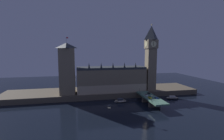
# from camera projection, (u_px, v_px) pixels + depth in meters

# --- Properties ---
(ground_plane) EXTENTS (400.00, 400.00, 0.00)m
(ground_plane) POSITION_uv_depth(u_px,v_px,m) (109.00, 105.00, 154.02)
(ground_plane) COLOR black
(embankment) EXTENTS (220.00, 42.00, 5.79)m
(embankment) POSITION_uv_depth(u_px,v_px,m) (103.00, 92.00, 191.64)
(embankment) COLOR brown
(embankment) RESTS_ON ground_plane
(parliament_hall) EXTENTS (76.33, 23.75, 33.31)m
(parliament_hall) POSITION_uv_depth(u_px,v_px,m) (111.00, 79.00, 184.80)
(parliament_hall) COLOR #7F7056
(parliament_hall) RESTS_ON embankment
(clock_tower) EXTENTS (12.54, 12.65, 75.44)m
(clock_tower) POSITION_uv_depth(u_px,v_px,m) (151.00, 56.00, 185.41)
(clock_tower) COLOR #7F7056
(clock_tower) RESTS_ON embankment
(victoria_tower) EXTENTS (16.07, 16.07, 60.02)m
(victoria_tower) POSITION_uv_depth(u_px,v_px,m) (67.00, 69.00, 170.93)
(victoria_tower) COLOR #7F7056
(victoria_tower) RESTS_ON embankment
(bridge) EXTENTS (12.66, 46.00, 7.19)m
(bridge) POSITION_uv_depth(u_px,v_px,m) (151.00, 99.00, 156.57)
(bridge) COLOR #4C7560
(bridge) RESTS_ON ground_plane
(car_northbound_lead) EXTENTS (1.93, 4.31, 1.55)m
(car_northbound_lead) POSITION_uv_depth(u_px,v_px,m) (146.00, 95.00, 160.12)
(car_northbound_lead) COLOR white
(car_northbound_lead) RESTS_ON bridge
(car_northbound_trail) EXTENTS (1.90, 4.73, 1.58)m
(car_northbound_trail) POSITION_uv_depth(u_px,v_px,m) (150.00, 97.00, 152.09)
(car_northbound_trail) COLOR yellow
(car_northbound_trail) RESTS_ON bridge
(car_southbound_lead) EXTENTS (2.11, 4.32, 1.35)m
(car_southbound_lead) POSITION_uv_depth(u_px,v_px,m) (156.00, 98.00, 151.46)
(car_southbound_lead) COLOR navy
(car_southbound_lead) RESTS_ON bridge
(car_southbound_trail) EXTENTS (2.03, 4.56, 1.39)m
(car_southbound_trail) POSITION_uv_depth(u_px,v_px,m) (149.00, 93.00, 167.70)
(car_southbound_trail) COLOR black
(car_southbound_trail) RESTS_ON bridge
(pedestrian_near_rail) EXTENTS (0.38, 0.38, 1.58)m
(pedestrian_near_rail) POSITION_uv_depth(u_px,v_px,m) (151.00, 100.00, 142.87)
(pedestrian_near_rail) COLOR black
(pedestrian_near_rail) RESTS_ON bridge
(pedestrian_mid_walk) EXTENTS (0.38, 0.38, 1.73)m
(pedestrian_mid_walk) POSITION_uv_depth(u_px,v_px,m) (154.00, 95.00, 161.06)
(pedestrian_mid_walk) COLOR black
(pedestrian_mid_walk) RESTS_ON bridge
(pedestrian_far_rail) EXTENTS (0.38, 0.38, 1.73)m
(pedestrian_far_rail) POSITION_uv_depth(u_px,v_px,m) (141.00, 93.00, 166.82)
(pedestrian_far_rail) COLOR black
(pedestrian_far_rail) RESTS_ON bridge
(street_lamp_near) EXTENTS (1.34, 0.60, 6.07)m
(street_lamp_near) POSITION_uv_depth(u_px,v_px,m) (152.00, 98.00, 140.41)
(street_lamp_near) COLOR #2D3333
(street_lamp_near) RESTS_ON bridge
(street_lamp_far) EXTENTS (1.34, 0.60, 6.36)m
(street_lamp_far) POSITION_uv_depth(u_px,v_px,m) (140.00, 90.00, 169.03)
(street_lamp_far) COLOR #2D3333
(street_lamp_far) RESTS_ON bridge
(boat_upstream) EXTENTS (12.31, 4.98, 4.10)m
(boat_upstream) POSITION_uv_depth(u_px,v_px,m) (120.00, 101.00, 162.73)
(boat_upstream) COLOR #B2A893
(boat_upstream) RESTS_ON ground_plane
(boat_downstream) EXTENTS (13.66, 6.79, 3.57)m
(boat_downstream) POSITION_uv_depth(u_px,v_px,m) (172.00, 98.00, 173.37)
(boat_downstream) COLOR #28282D
(boat_downstream) RESTS_ON ground_plane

